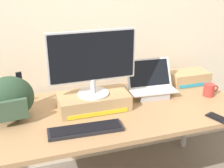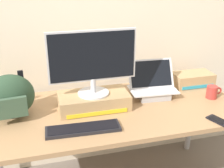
{
  "view_description": "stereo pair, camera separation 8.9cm",
  "coord_description": "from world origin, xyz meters",
  "px_view_note": "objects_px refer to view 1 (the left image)",
  "views": [
    {
      "loc": [
        -0.54,
        -1.65,
        1.62
      ],
      "look_at": [
        0.0,
        0.0,
        0.9
      ],
      "focal_mm": 45.68,
      "sensor_mm": 36.0,
      "label": 1
    },
    {
      "loc": [
        -0.45,
        -1.67,
        1.62
      ],
      "look_at": [
        0.0,
        0.0,
        0.9
      ],
      "focal_mm": 45.68,
      "sensor_mm": 36.0,
      "label": 2
    }
  ],
  "objects_px": {
    "desktop_monitor": "(92,61)",
    "open_laptop": "(150,88)",
    "toner_box_cyan": "(189,77)",
    "external_keyboard": "(86,130)",
    "coffee_mug": "(209,90)",
    "cell_phone": "(217,118)",
    "messenger_backpack": "(9,99)",
    "toner_box_yellow": "(94,101)"
  },
  "relations": [
    {
      "from": "toner_box_yellow",
      "to": "external_keyboard",
      "type": "bearing_deg",
      "value": -113.88
    },
    {
      "from": "external_keyboard",
      "to": "messenger_backpack",
      "type": "xyz_separation_m",
      "value": [
        -0.41,
        0.29,
        0.13
      ]
    },
    {
      "from": "toner_box_yellow",
      "to": "messenger_backpack",
      "type": "height_order",
      "value": "messenger_backpack"
    },
    {
      "from": "external_keyboard",
      "to": "coffee_mug",
      "type": "relative_size",
      "value": 3.67
    },
    {
      "from": "toner_box_yellow",
      "to": "toner_box_cyan",
      "type": "relative_size",
      "value": 1.47
    },
    {
      "from": "external_keyboard",
      "to": "cell_phone",
      "type": "relative_size",
      "value": 2.96
    },
    {
      "from": "coffee_mug",
      "to": "external_keyboard",
      "type": "bearing_deg",
      "value": -168.58
    },
    {
      "from": "messenger_backpack",
      "to": "coffee_mug",
      "type": "bearing_deg",
      "value": -10.0
    },
    {
      "from": "open_laptop",
      "to": "coffee_mug",
      "type": "distance_m",
      "value": 0.44
    },
    {
      "from": "open_laptop",
      "to": "toner_box_cyan",
      "type": "bearing_deg",
      "value": 19.85
    },
    {
      "from": "open_laptop",
      "to": "messenger_backpack",
      "type": "xyz_separation_m",
      "value": [
        -0.99,
        -0.05,
        0.08
      ]
    },
    {
      "from": "open_laptop",
      "to": "external_keyboard",
      "type": "xyz_separation_m",
      "value": [
        -0.58,
        -0.35,
        -0.04
      ]
    },
    {
      "from": "coffee_mug",
      "to": "cell_phone",
      "type": "height_order",
      "value": "coffee_mug"
    },
    {
      "from": "messenger_backpack",
      "to": "toner_box_cyan",
      "type": "xyz_separation_m",
      "value": [
        1.39,
        0.17,
        -0.09
      ]
    },
    {
      "from": "messenger_backpack",
      "to": "coffee_mug",
      "type": "height_order",
      "value": "messenger_backpack"
    },
    {
      "from": "desktop_monitor",
      "to": "cell_phone",
      "type": "bearing_deg",
      "value": -28.58
    },
    {
      "from": "toner_box_cyan",
      "to": "external_keyboard",
      "type": "bearing_deg",
      "value": -154.69
    },
    {
      "from": "desktop_monitor",
      "to": "external_keyboard",
      "type": "bearing_deg",
      "value": -114.44
    },
    {
      "from": "toner_box_cyan",
      "to": "coffee_mug",
      "type": "bearing_deg",
      "value": -87.57
    },
    {
      "from": "toner_box_yellow",
      "to": "desktop_monitor",
      "type": "distance_m",
      "value": 0.28
    },
    {
      "from": "toner_box_yellow",
      "to": "toner_box_cyan",
      "type": "distance_m",
      "value": 0.88
    },
    {
      "from": "toner_box_yellow",
      "to": "desktop_monitor",
      "type": "bearing_deg",
      "value": -89.35
    },
    {
      "from": "desktop_monitor",
      "to": "coffee_mug",
      "type": "height_order",
      "value": "desktop_monitor"
    },
    {
      "from": "coffee_mug",
      "to": "cell_phone",
      "type": "distance_m",
      "value": 0.35
    },
    {
      "from": "open_laptop",
      "to": "messenger_backpack",
      "type": "height_order",
      "value": "messenger_backpack"
    },
    {
      "from": "toner_box_yellow",
      "to": "desktop_monitor",
      "type": "relative_size",
      "value": 0.82
    },
    {
      "from": "open_laptop",
      "to": "toner_box_cyan",
      "type": "relative_size",
      "value": 1.11
    },
    {
      "from": "desktop_monitor",
      "to": "open_laptop",
      "type": "relative_size",
      "value": 1.62
    },
    {
      "from": "external_keyboard",
      "to": "cell_phone",
      "type": "distance_m",
      "value": 0.84
    },
    {
      "from": "desktop_monitor",
      "to": "coffee_mug",
      "type": "xyz_separation_m",
      "value": [
        0.87,
        -0.07,
        -0.29
      ]
    },
    {
      "from": "desktop_monitor",
      "to": "messenger_backpack",
      "type": "xyz_separation_m",
      "value": [
        -0.53,
        0.02,
        -0.2
      ]
    },
    {
      "from": "desktop_monitor",
      "to": "toner_box_cyan",
      "type": "distance_m",
      "value": 0.93
    },
    {
      "from": "messenger_backpack",
      "to": "cell_phone",
      "type": "distance_m",
      "value": 1.32
    },
    {
      "from": "open_laptop",
      "to": "cell_phone",
      "type": "height_order",
      "value": "open_laptop"
    },
    {
      "from": "desktop_monitor",
      "to": "cell_phone",
      "type": "relative_size",
      "value": 3.83
    },
    {
      "from": "external_keyboard",
      "to": "coffee_mug",
      "type": "xyz_separation_m",
      "value": [
        0.99,
        0.2,
        0.04
      ]
    },
    {
      "from": "desktop_monitor",
      "to": "cell_phone",
      "type": "distance_m",
      "value": 0.87
    },
    {
      "from": "external_keyboard",
      "to": "toner_box_yellow",
      "type": "bearing_deg",
      "value": 68.8
    },
    {
      "from": "external_keyboard",
      "to": "coffee_mug",
      "type": "bearing_deg",
      "value": 14.1
    },
    {
      "from": "messenger_backpack",
      "to": "toner_box_yellow",
      "type": "bearing_deg",
      "value": -8.63
    },
    {
      "from": "desktop_monitor",
      "to": "open_laptop",
      "type": "xyz_separation_m",
      "value": [
        0.46,
        0.08,
        -0.28
      ]
    },
    {
      "from": "toner_box_yellow",
      "to": "cell_phone",
      "type": "height_order",
      "value": "toner_box_yellow"
    }
  ]
}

